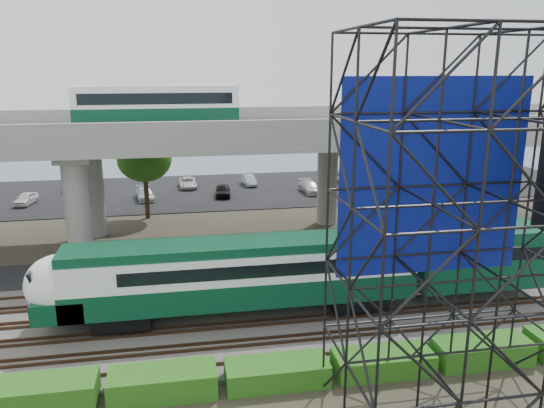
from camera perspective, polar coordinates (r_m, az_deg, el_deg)
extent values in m
plane|color=#474233|center=(28.65, -3.13, -14.18)|extent=(140.00, 140.00, 0.00)
cube|color=slate|center=(30.36, -3.61, -12.21)|extent=(90.00, 12.00, 0.20)
cube|color=black|center=(38.13, -5.08, -6.57)|extent=(90.00, 5.00, 0.08)
cube|color=black|center=(60.59, -7.08, 1.41)|extent=(90.00, 18.00, 0.08)
cube|color=slate|center=(82.15, -7.95, 4.85)|extent=(140.00, 40.00, 0.03)
cube|color=#472D1E|center=(26.17, -2.38, -16.48)|extent=(90.00, 0.08, 0.16)
cube|color=#472D1E|center=(27.41, -2.80, -14.94)|extent=(90.00, 0.08, 0.16)
cube|color=#472D1E|center=(27.89, -2.95, -14.38)|extent=(90.00, 0.08, 0.16)
cube|color=#472D1E|center=(29.15, -3.32, -13.02)|extent=(90.00, 0.08, 0.16)
cube|color=#472D1E|center=(29.64, -3.45, -12.53)|extent=(90.00, 0.08, 0.16)
cube|color=#472D1E|center=(30.92, -3.77, -11.32)|extent=(90.00, 0.08, 0.16)
cube|color=#472D1E|center=(31.43, -3.89, -10.88)|extent=(90.00, 0.08, 0.16)
cube|color=#472D1E|center=(32.72, -4.17, -9.80)|extent=(90.00, 0.08, 0.16)
cube|color=#472D1E|center=(33.23, -4.27, -9.41)|extent=(90.00, 0.08, 0.16)
cube|color=#472D1E|center=(34.55, -4.52, -8.44)|extent=(90.00, 0.08, 0.16)
cube|color=black|center=(30.09, -15.72, -11.52)|extent=(3.00, 2.20, 0.90)
cube|color=black|center=(31.43, 8.93, -9.96)|extent=(3.00, 2.20, 0.90)
cube|color=#083C24|center=(29.60, -3.12, -8.96)|extent=(19.00, 3.00, 1.40)
cube|color=white|center=(29.05, -3.16, -6.34)|extent=(19.00, 3.00, 1.50)
cube|color=#083C24|center=(28.71, -3.19, -4.48)|extent=(19.00, 2.60, 0.50)
cube|color=black|center=(29.16, -1.20, -6.14)|extent=(15.00, 3.06, 0.70)
ellipsoid|color=white|center=(29.76, -21.80, -8.04)|extent=(3.60, 3.00, 3.20)
cube|color=#083C24|center=(30.16, -21.61, -9.88)|extent=(2.60, 3.00, 1.10)
cube|color=black|center=(29.83, -23.98, -7.18)|extent=(0.48, 2.00, 1.09)
cube|color=#083C24|center=(33.74, 21.28, -5.14)|extent=(8.00, 3.00, 3.40)
cube|color=#9E9B93|center=(41.37, -6.04, 7.34)|extent=(80.00, 12.00, 1.20)
cube|color=#9E9B93|center=(35.54, -5.40, 8.04)|extent=(80.00, 0.50, 1.10)
cube|color=#9E9B93|center=(46.95, -6.60, 9.60)|extent=(80.00, 0.50, 1.10)
cylinder|color=#9E9B93|center=(39.35, -20.15, -0.69)|extent=(1.80, 1.80, 8.00)
cylinder|color=#9E9B93|center=(46.06, -18.72, 1.58)|extent=(1.80, 1.80, 8.00)
cube|color=#9E9B93|center=(42.00, -19.80, 5.43)|extent=(2.40, 9.00, 0.60)
cylinder|color=#9E9B93|center=(40.79, 8.66, 0.57)|extent=(1.80, 1.80, 8.00)
cylinder|color=#9E9B93|center=(47.30, 5.97, 2.61)|extent=(1.80, 1.80, 8.00)
cube|color=#9E9B93|center=(43.35, 7.37, 6.44)|extent=(2.40, 9.00, 0.60)
cylinder|color=#9E9B93|center=(55.00, 24.34, 3.07)|extent=(1.80, 1.80, 8.00)
cube|color=#9E9B93|center=(51.65, 26.93, 6.29)|extent=(2.40, 9.00, 0.60)
cube|color=black|center=(41.18, -12.14, 8.40)|extent=(12.00, 2.50, 0.70)
cube|color=#083C24|center=(41.11, -12.20, 9.51)|extent=(12.00, 2.50, 0.90)
cube|color=white|center=(41.03, -12.29, 11.04)|extent=(12.00, 2.50, 1.30)
cube|color=black|center=(41.03, -12.29, 11.11)|extent=(11.00, 2.56, 0.80)
cube|color=white|center=(40.99, -12.35, 12.15)|extent=(12.00, 2.40, 0.30)
cube|color=navy|center=(22.95, 16.94, 2.69)|extent=(8.10, 0.08, 8.25)
cube|color=#205B14|center=(25.25, -23.66, -18.25)|extent=(4.60, 1.80, 1.20)
cube|color=#205B14|center=(24.54, -11.65, -18.31)|extent=(4.60, 1.80, 1.15)
cube|color=#205B14|center=(24.85, 0.53, -17.68)|extent=(4.60, 1.80, 1.03)
cube|color=#205B14|center=(26.11, 11.84, -16.31)|extent=(4.60, 1.80, 1.01)
cube|color=#205B14|center=(28.18, 21.65, -14.51)|extent=(4.60, 1.80, 1.12)
cylinder|color=#382314|center=(42.63, 13.68, -1.29)|extent=(0.44, 0.44, 4.80)
ellipsoid|color=#205B14|center=(41.88, 13.94, 2.92)|extent=(4.94, 4.94, 4.18)
cylinder|color=#382314|center=(50.35, -13.35, 1.16)|extent=(0.44, 0.44, 4.80)
ellipsoid|color=#205B14|center=(49.72, -13.57, 4.75)|extent=(4.94, 4.94, 4.18)
imported|color=silver|center=(59.53, -24.96, 0.53)|extent=(2.03, 3.73, 1.21)
imported|color=#ACAEB4|center=(63.47, -20.69, 1.77)|extent=(2.02, 3.84, 1.20)
imported|color=#B4B8BC|center=(57.58, -13.51, 1.07)|extent=(2.37, 4.40, 1.21)
imported|color=silver|center=(62.35, -9.05, 2.30)|extent=(2.07, 4.24, 1.16)
imported|color=black|center=(57.62, -5.32, 1.48)|extent=(1.85, 3.97, 1.32)
imported|color=#A5A6AC|center=(62.86, -2.47, 2.57)|extent=(1.51, 3.62, 1.16)
imported|color=beige|center=(59.19, 4.11, 1.83)|extent=(2.01, 4.41, 1.25)
imported|color=#999AA0|center=(65.21, 7.22, 2.91)|extent=(2.87, 4.53, 1.17)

